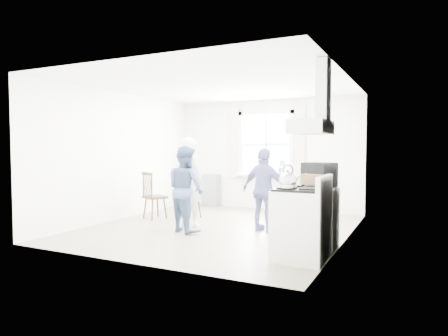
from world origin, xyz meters
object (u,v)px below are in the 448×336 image
person_left (189,182)px  person_mid (186,189)px  low_cabinet (319,218)px  windsor_chair_b (150,190)px  person_right (264,190)px  windsor_chair_a (188,193)px  gas_stove (302,223)px  stereo_stack (319,175)px

person_left → person_mid: person_left is taller
low_cabinet → windsor_chair_b: 3.76m
person_mid → person_right: bearing=-128.7°
windsor_chair_a → windsor_chair_b: bearing=-155.4°
gas_stove → low_cabinet: (0.07, 0.70, -0.03)m
windsor_chair_b → person_left: 1.15m
stereo_stack → windsor_chair_a: size_ratio=0.57×
gas_stove → windsor_chair_b: gas_stove is taller
low_cabinet → stereo_stack: stereo_stack is taller
windsor_chair_b → person_mid: size_ratio=0.65×
person_left → person_mid: 0.51m
stereo_stack → person_left: 2.64m
windsor_chair_a → low_cabinet: bearing=-21.6°
windsor_chair_b → person_right: person_right is taller
low_cabinet → person_right: person_right is taller
stereo_stack → windsor_chair_b: bearing=166.9°
gas_stove → person_right: 1.80m
person_left → low_cabinet: bearing=175.9°
low_cabinet → windsor_chair_a: size_ratio=1.02×
windsor_chair_b → person_right: (2.53, -0.10, 0.13)m
stereo_stack → person_mid: (-2.36, 0.13, -0.33)m
low_cabinet → windsor_chair_b: windsor_chair_b is taller
windsor_chair_b → person_mid: person_mid is taller
low_cabinet → person_left: bearing=167.5°
low_cabinet → person_left: person_left is taller
windsor_chair_a → person_right: person_right is taller
stereo_stack → person_left: person_left is taller
gas_stove → windsor_chair_a: (-2.88, 1.86, 0.06)m
stereo_stack → person_left: size_ratio=0.31×
person_right → gas_stove: bearing=135.3°
person_mid → windsor_chair_a: bearing=-36.4°
windsor_chair_b → person_left: size_ratio=0.59×
person_right → person_left: bearing=15.2°
person_mid → person_right: (1.23, 0.62, -0.02)m
windsor_chair_a → windsor_chair_b: 0.79m
low_cabinet → windsor_chair_b: bearing=167.1°
low_cabinet → stereo_stack: size_ratio=1.77×
windsor_chair_b → low_cabinet: bearing=-12.9°
windsor_chair_a → person_left: (0.38, -0.59, 0.29)m
windsor_chair_a → person_right: 1.88m
person_left → person_right: bearing=-165.1°
person_left → person_mid: bearing=122.2°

